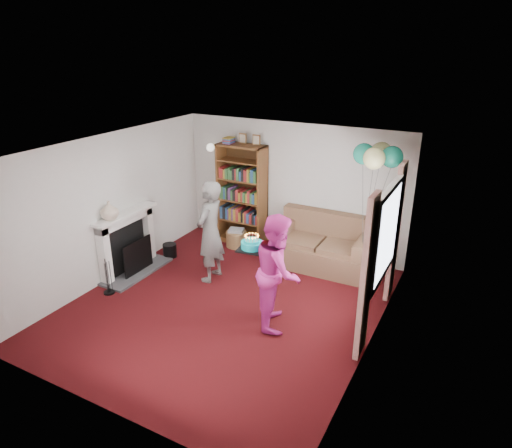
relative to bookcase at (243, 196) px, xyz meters
The scene contains 16 objects.
ground 2.69m from the bookcase, 66.95° to the right, with size 5.00×5.00×0.00m, color black.
wall_back 1.03m from the bookcase, 11.92° to the left, with size 4.50×0.02×2.50m, color silver.
wall_left 2.65m from the bookcase, 119.06° to the right, with size 0.02×5.00×2.50m, color silver.
wall_right 3.98m from the bookcase, 35.41° to the right, with size 0.02×5.00×2.50m, color silver.
ceiling 2.92m from the bookcase, 66.95° to the right, with size 4.50×5.00×0.01m, color white.
fireplace 2.43m from the bookcase, 117.69° to the right, with size 0.55×1.80×1.12m.
window_bay 3.62m from the bookcase, 28.13° to the right, with size 0.14×2.02×2.20m.
wall_sconce 1.18m from the bookcase, behind, with size 0.16×0.23×0.16m.
bookcase is the anchor object (origin of this frame).
sofa 1.95m from the bookcase, ahead, with size 1.80×0.95×0.95m.
wicker_basket 0.87m from the bookcase, 90.89° to the right, with size 0.42×0.42×0.37m.
person_striped 1.68m from the bookcase, 79.74° to the right, with size 0.64×0.42×1.77m, color black.
person_magenta 3.00m from the bookcase, 50.93° to the right, with size 0.83×0.64×1.70m, color #C82889.
birthday_cake 2.67m from the bookcase, 57.69° to the right, with size 0.38×0.38×0.22m.
balloons 3.02m from the bookcase, 10.35° to the right, with size 0.78×0.78×1.71m.
mantel_vase 2.72m from the bookcase, 114.92° to the right, with size 0.30×0.30×0.31m, color beige.
Camera 1 is at (3.32, -5.24, 3.88)m, focal length 32.00 mm.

